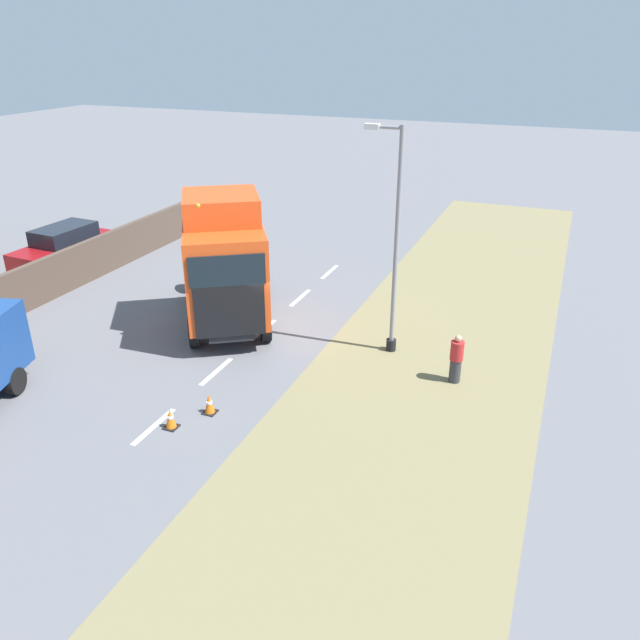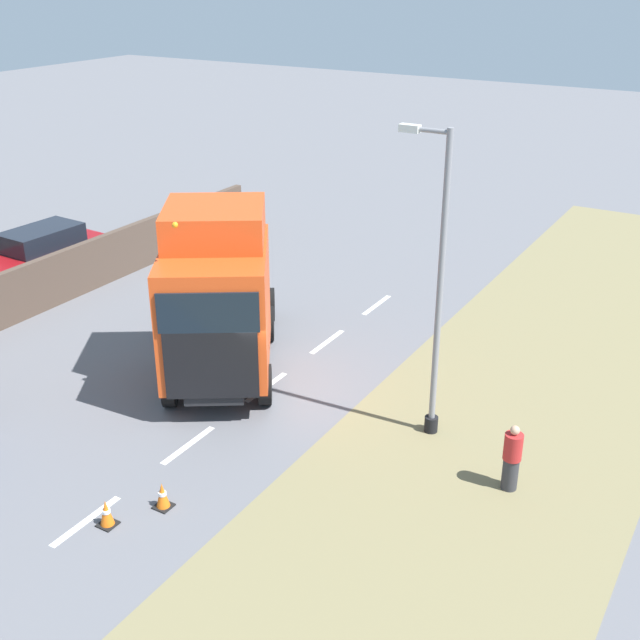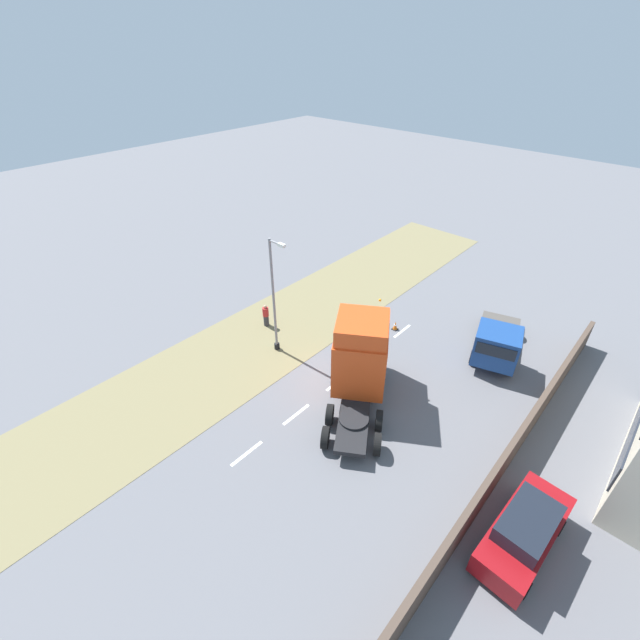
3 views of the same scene
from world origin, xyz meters
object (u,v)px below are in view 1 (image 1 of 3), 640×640
at_px(lorry_cab, 225,265).
at_px(lamp_post, 393,254).
at_px(traffic_cone_lead, 170,418).
at_px(pedestrian, 456,360).
at_px(parked_car, 65,249).
at_px(traffic_cone_trailing, 209,404).

distance_m(lorry_cab, lamp_post, 5.80).
height_order(lorry_cab, traffic_cone_lead, lorry_cab).
distance_m(lorry_cab, pedestrian, 8.29).
height_order(parked_car, traffic_cone_trailing, parked_car).
bearing_deg(traffic_cone_trailing, lamp_post, -122.49).
relative_size(parked_car, lamp_post, 0.67).
relative_size(parked_car, traffic_cone_lead, 8.28).
relative_size(lorry_cab, traffic_cone_trailing, 12.19).
xyz_separation_m(lamp_post, traffic_cone_lead, (4.05, 6.47, -3.03)).
xyz_separation_m(pedestrian, traffic_cone_lead, (6.45, 5.23, -0.46)).
bearing_deg(traffic_cone_trailing, parked_car, -32.56).
relative_size(lamp_post, traffic_cone_trailing, 12.34).
relative_size(pedestrian, traffic_cone_trailing, 2.66).
xyz_separation_m(pedestrian, traffic_cone_trailing, (5.88, 4.22, -0.46)).
bearing_deg(traffic_cone_lead, lorry_cab, -74.48).
distance_m(parked_car, traffic_cone_trailing, 14.03).
height_order(parked_car, traffic_cone_lead, parked_car).
xyz_separation_m(traffic_cone_lead, traffic_cone_trailing, (-0.57, -1.00, 0.00)).
bearing_deg(lamp_post, lorry_cab, 5.39).
relative_size(parked_car, pedestrian, 3.12).
bearing_deg(parked_car, traffic_cone_trailing, 150.30).
bearing_deg(lamp_post, parked_car, -7.75).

